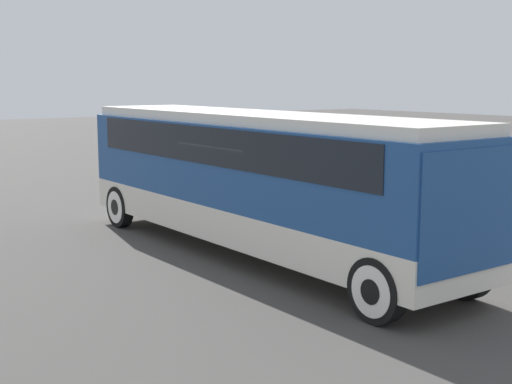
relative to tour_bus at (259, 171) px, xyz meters
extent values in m
plane|color=#423F3D|center=(-0.10, 0.00, -1.91)|extent=(120.00, 120.00, 0.00)
cube|color=silver|center=(-0.10, 0.00, -1.07)|extent=(11.31, 2.42, 0.74)
cube|color=navy|center=(-0.10, 0.00, 0.16)|extent=(11.31, 2.42, 1.73)
cube|color=black|center=(-0.10, 0.00, 0.59)|extent=(9.95, 2.46, 0.78)
cube|color=silver|center=(-0.10, 0.00, 1.14)|extent=(11.08, 2.23, 0.22)
cube|color=navy|center=(5.41, 0.00, -0.08)|extent=(0.36, 2.32, 1.98)
cylinder|color=black|center=(4.69, -1.10, -1.36)|extent=(1.09, 0.28, 1.09)
cylinder|color=silver|center=(4.69, -1.10, -1.36)|extent=(0.85, 0.30, 0.85)
cylinder|color=black|center=(4.69, -1.10, -1.36)|extent=(0.41, 0.32, 0.41)
cylinder|color=black|center=(4.69, 1.10, -1.36)|extent=(1.09, 0.28, 1.09)
cylinder|color=silver|center=(4.69, 1.10, -1.36)|extent=(0.85, 0.30, 0.85)
cylinder|color=black|center=(4.69, 1.10, -1.36)|extent=(0.41, 0.32, 0.41)
cylinder|color=black|center=(-4.72, -1.10, -1.36)|extent=(1.09, 0.28, 1.09)
cylinder|color=silver|center=(-4.72, -1.10, -1.36)|extent=(0.85, 0.30, 0.85)
cylinder|color=black|center=(-4.72, -1.10, -1.36)|extent=(0.41, 0.32, 0.41)
cylinder|color=black|center=(-4.72, 1.10, -1.36)|extent=(1.09, 0.28, 1.09)
cylinder|color=silver|center=(-4.72, 1.10, -1.36)|extent=(0.85, 0.30, 0.85)
cylinder|color=black|center=(-4.72, 1.10, -1.36)|extent=(0.41, 0.32, 0.41)
cube|color=#2D5638|center=(-4.04, 8.29, -1.37)|extent=(4.52, 1.82, 0.60)
cube|color=black|center=(-4.22, 8.29, -0.77)|extent=(2.35, 1.64, 0.59)
cylinder|color=black|center=(-2.22, 7.47, -1.59)|extent=(0.63, 0.22, 0.63)
cylinder|color=black|center=(-2.22, 7.47, -1.59)|extent=(0.24, 0.26, 0.24)
cylinder|color=black|center=(-2.22, 9.11, -1.59)|extent=(0.63, 0.22, 0.63)
cylinder|color=black|center=(-2.22, 9.11, -1.59)|extent=(0.24, 0.26, 0.24)
cylinder|color=black|center=(-5.86, 7.47, -1.59)|extent=(0.63, 0.22, 0.63)
cylinder|color=black|center=(-5.86, 7.47, -1.59)|extent=(0.24, 0.26, 0.24)
cylinder|color=black|center=(-5.86, 9.11, -1.59)|extent=(0.63, 0.22, 0.63)
cylinder|color=black|center=(-5.86, 9.11, -1.59)|extent=(0.24, 0.26, 0.24)
cylinder|color=black|center=(1.90, 5.84, -1.59)|extent=(0.64, 0.22, 0.64)
cylinder|color=black|center=(1.90, 5.84, -1.59)|extent=(0.24, 0.26, 0.24)
camera|label=1|loc=(12.41, -9.09, 1.93)|focal=50.00mm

